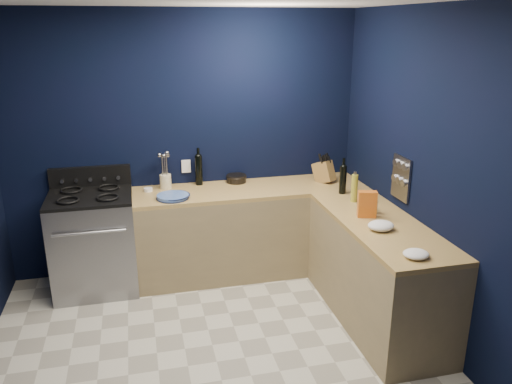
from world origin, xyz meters
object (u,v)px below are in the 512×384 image
object	(u,v)px
plate_stack	(173,197)
crouton_bag	(367,204)
knife_block	(324,172)
utensil_crock	(166,181)
gas_range	(95,244)

from	to	relation	value
plate_stack	crouton_bag	bearing A→B (deg)	-29.03
knife_block	crouton_bag	xyz separation A→B (m)	(-0.01, -1.03, 0.01)
crouton_bag	plate_stack	bearing A→B (deg)	166.84
plate_stack	crouton_bag	xyz separation A→B (m)	(1.55, -0.86, 0.09)
utensil_crock	crouton_bag	bearing A→B (deg)	-36.84
utensil_crock	knife_block	xyz separation A→B (m)	(1.60, -0.16, 0.03)
utensil_crock	knife_block	size ratio (longest dim) A/B	0.68
knife_block	crouton_bag	size ratio (longest dim) A/B	0.93
gas_range	crouton_bag	bearing A→B (deg)	-23.33
plate_stack	knife_block	xyz separation A→B (m)	(1.56, 0.17, 0.09)
knife_block	gas_range	bearing A→B (deg)	146.33
utensil_crock	crouton_bag	distance (m)	1.99
gas_range	crouton_bag	world-z (taller)	crouton_bag
gas_range	utensil_crock	world-z (taller)	utensil_crock
gas_range	crouton_bag	xyz separation A→B (m)	(2.30, -0.99, 0.55)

